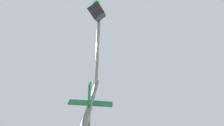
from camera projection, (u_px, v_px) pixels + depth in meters
The scene contains 1 object.
traffic_signal_near at pixel (91, 63), 3.00m from camera, with size 2.29×1.86×5.53m.
Camera 1 is at (-6.33, -6.00, 0.92)m, focal length 23.26 mm.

